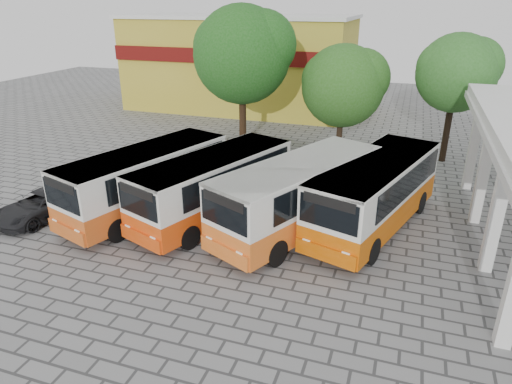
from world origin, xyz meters
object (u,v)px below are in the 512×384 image
(bus_far_right, at_px, (375,190))
(parked_car, at_px, (42,205))
(bus_centre_left, at_px, (214,184))
(bus_far_left, at_px, (146,178))
(bus_centre_right, at_px, (299,192))

(bus_far_right, bearing_deg, parked_car, -148.00)
(bus_centre_left, bearing_deg, bus_far_right, 31.10)
(bus_far_left, bearing_deg, bus_centre_right, 21.37)
(bus_centre_left, xyz_separation_m, bus_far_right, (7.05, 1.36, 0.07))
(parked_car, bearing_deg, bus_centre_left, 27.45)
(bus_centre_left, height_order, bus_centre_right, bus_centre_right)
(parked_car, bearing_deg, bus_far_right, 24.32)
(bus_centre_right, height_order, parked_car, bus_centre_right)
(bus_far_right, relative_size, parked_car, 2.05)
(bus_far_right, xyz_separation_m, parked_car, (-14.78, -3.80, -1.20))
(bus_far_left, height_order, bus_centre_right, bus_centre_right)
(bus_far_left, bearing_deg, bus_centre_left, 24.78)
(bus_centre_left, relative_size, parked_car, 1.98)
(bus_centre_left, xyz_separation_m, parked_car, (-7.73, -2.44, -1.13))
(bus_centre_left, bearing_deg, bus_far_left, -152.92)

